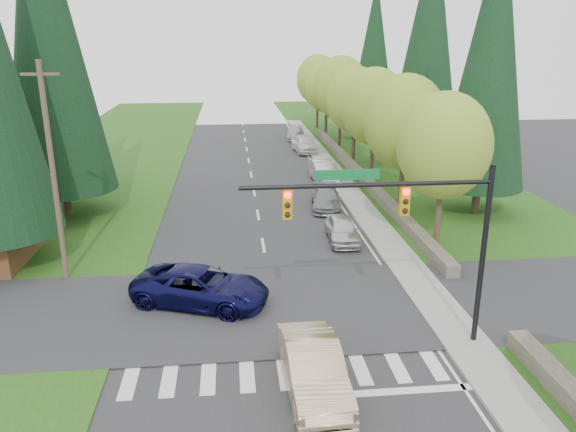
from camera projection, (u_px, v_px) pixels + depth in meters
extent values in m
cube|color=#2D4712|center=(460.00, 213.00, 36.24)|extent=(14.00, 110.00, 0.06)
cube|color=#2D4712|center=(43.00, 226.00, 33.69)|extent=(14.00, 110.00, 0.06)
cube|color=#28282B|center=(274.00, 308.00, 23.61)|extent=(120.00, 8.00, 0.10)
cube|color=gray|center=(360.00, 206.00, 37.53)|extent=(1.80, 80.00, 0.13)
cube|color=gray|center=(348.00, 207.00, 37.44)|extent=(0.20, 80.00, 0.13)
cube|color=#4C4438|center=(359.00, 174.00, 45.18)|extent=(0.70, 40.00, 0.70)
cylinder|color=black|center=(483.00, 258.00, 19.96)|extent=(0.20, 0.20, 6.80)
cylinder|color=black|center=(368.00, 185.00, 18.68)|extent=(8.60, 0.16, 0.16)
cube|color=#0C662D|center=(347.00, 175.00, 18.56)|extent=(2.20, 0.04, 0.35)
cube|color=#BF8C0C|center=(405.00, 201.00, 19.00)|extent=(0.32, 0.24, 1.00)
sphere|color=#FF0C05|center=(406.00, 192.00, 18.76)|extent=(0.22, 0.22, 0.22)
cube|color=#BF8C0C|center=(287.00, 204.00, 18.60)|extent=(0.32, 0.24, 1.00)
sphere|color=#FF0C05|center=(288.00, 195.00, 18.36)|extent=(0.22, 0.22, 0.22)
cylinder|color=#473828|center=(53.00, 176.00, 24.94)|extent=(0.24, 0.24, 10.00)
cube|color=#473828|center=(40.00, 74.00, 23.59)|extent=(1.60, 0.10, 0.12)
cylinder|color=#38281C|center=(439.00, 207.00, 29.47)|extent=(0.32, 0.32, 4.76)
ellipsoid|color=#6FA12B|center=(444.00, 146.00, 28.48)|extent=(4.80, 4.80, 5.52)
cylinder|color=#38281C|center=(402.00, 174.00, 36.08)|extent=(0.32, 0.32, 4.93)
ellipsoid|color=#6FA12B|center=(405.00, 122.00, 35.06)|extent=(5.20, 5.20, 5.98)
cylinder|color=#38281C|center=(372.00, 152.00, 42.67)|extent=(0.32, 0.32, 5.04)
ellipsoid|color=#6FA12B|center=(374.00, 106.00, 41.62)|extent=(5.00, 5.00, 5.75)
cylinder|color=#38281C|center=(354.00, 137.00, 49.34)|extent=(0.32, 0.32, 4.82)
ellipsoid|color=#6FA12B|center=(355.00, 100.00, 48.34)|extent=(5.00, 5.00, 5.75)
cylinder|color=#38281C|center=(340.00, 124.00, 55.93)|extent=(0.32, 0.32, 5.15)
ellipsoid|color=#6FA12B|center=(341.00, 88.00, 54.86)|extent=(5.40, 5.40, 6.21)
cylinder|color=#38281C|center=(326.00, 116.00, 62.61)|extent=(0.32, 0.32, 4.70)
ellipsoid|color=#6FA12B|center=(327.00, 87.00, 61.63)|extent=(4.80, 4.80, 5.52)
cylinder|color=#38281C|center=(317.00, 108.00, 69.20)|extent=(0.32, 0.32, 4.98)
ellipsoid|color=#6FA12B|center=(318.00, 79.00, 68.16)|extent=(5.20, 5.20, 5.98)
cylinder|color=#38281C|center=(2.00, 247.00, 27.72)|extent=(0.50, 0.50, 2.00)
cylinder|color=#38281C|center=(67.00, 201.00, 35.39)|extent=(0.50, 0.50, 2.00)
cone|color=black|center=(45.00, 29.00, 32.23)|extent=(6.46, 6.46, 19.00)
cylinder|color=#38281C|center=(61.00, 179.00, 40.87)|extent=(0.50, 0.50, 2.00)
cone|color=black|center=(44.00, 46.00, 38.02)|extent=(5.78, 5.78, 17.00)
cylinder|color=#38281C|center=(476.00, 198.00, 36.04)|extent=(0.50, 0.50, 2.00)
cone|color=black|center=(491.00, 56.00, 33.35)|extent=(5.44, 5.44, 16.00)
cylinder|color=#38281C|center=(420.00, 154.00, 49.40)|extent=(0.50, 0.50, 2.00)
cone|color=black|center=(429.00, 37.00, 46.39)|extent=(6.12, 6.12, 18.00)
cylinder|color=#38281C|center=(371.00, 129.00, 62.55)|extent=(0.50, 0.50, 2.00)
cone|color=black|center=(374.00, 52.00, 60.01)|extent=(5.10, 5.10, 15.00)
imported|color=#D5B78E|center=(314.00, 369.00, 17.87)|extent=(1.94, 5.07, 1.65)
imported|color=#0B0B37|center=(201.00, 287.00, 23.73)|extent=(6.36, 4.54, 1.61)
imported|color=silver|center=(342.00, 229.00, 31.14)|extent=(1.80, 4.08, 1.37)
imported|color=gray|center=(326.00, 199.00, 37.11)|extent=(2.40, 4.76, 1.33)
imported|color=silver|center=(324.00, 172.00, 43.80)|extent=(1.96, 5.04, 1.64)
imported|color=silver|center=(304.00, 144.00, 54.99)|extent=(2.39, 5.02, 1.66)
imported|color=#A0A1A5|center=(296.00, 133.00, 61.99)|extent=(2.44, 4.77, 1.32)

